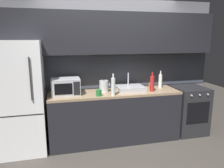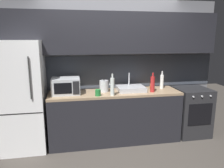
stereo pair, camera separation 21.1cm
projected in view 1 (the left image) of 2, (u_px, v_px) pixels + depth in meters
name	position (u px, v px, depth m)	size (l,w,h in m)	color
ground_plane	(131.00, 168.00, 3.09)	(10.00, 10.00, 0.00)	#3D3833
back_wall	(111.00, 53.00, 3.90)	(4.01, 0.44, 2.50)	slate
counter_run	(115.00, 116.00, 3.85)	(2.27, 0.60, 0.90)	black
refrigerator	(22.00, 98.00, 3.40)	(0.68, 0.69, 1.79)	white
oven_range	(188.00, 110.00, 4.19)	(0.60, 0.62, 0.90)	#232326
microwave	(66.00, 87.00, 3.55)	(0.46, 0.35, 0.27)	#A8AAAF
sink_basin	(130.00, 88.00, 3.84)	(0.48, 0.38, 0.30)	#ADAFB5
kettle	(104.00, 86.00, 3.74)	(0.19, 0.16, 0.22)	#B7BABF
wine_bottle_red	(152.00, 84.00, 3.76)	(0.08, 0.08, 0.34)	#A82323
wine_bottle_white	(160.00, 81.00, 4.04)	(0.07, 0.07, 0.32)	silver
wine_bottle_clear	(113.00, 86.00, 3.49)	(0.07, 0.07, 0.36)	silver
mug_orange	(151.00, 86.00, 3.97)	(0.07, 0.07, 0.11)	orange
mug_green	(99.00, 93.00, 3.48)	(0.09, 0.09, 0.10)	#1E6B2D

